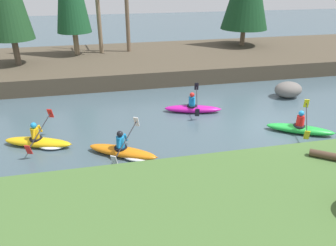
# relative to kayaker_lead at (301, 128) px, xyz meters

# --- Properties ---
(ground_plane) EXTENTS (90.00, 90.00, 0.00)m
(ground_plane) POSITION_rel_kayaker_lead_xyz_m (-1.10, 0.73, -0.22)
(ground_plane) COLOR #425660
(riverbank_far) EXTENTS (44.00, 9.11, 0.95)m
(riverbank_far) POSITION_rel_kayaker_lead_xyz_m (-1.10, 11.58, 0.25)
(riverbank_far) COLOR #4C4233
(riverbank_far) RESTS_ON ground
(bare_tree_upstream) EXTENTS (2.72, 2.69, 4.86)m
(bare_tree_upstream) POSITION_rel_kayaker_lead_xyz_m (-7.66, 13.01, 3.02)
(bare_tree_upstream) COLOR #7A664C
(bare_tree_upstream) RESTS_ON riverbank_far
(bare_tree_mid_upstream) EXTENTS (3.80, 3.75, 6.91)m
(bare_tree_mid_upstream) POSITION_rel_kayaker_lead_xyz_m (-5.70, 13.06, 3.98)
(bare_tree_mid_upstream) COLOR brown
(bare_tree_mid_upstream) RESTS_ON riverbank_far
(kayaker_lead) EXTENTS (2.64, 1.97, 1.20)m
(kayaker_lead) POSITION_rel_kayaker_lead_xyz_m (0.00, 0.00, 0.00)
(kayaker_lead) COLOR green
(kayaker_lead) RESTS_ON ground
(kayaker_middle) EXTENTS (2.77, 2.04, 1.20)m
(kayaker_middle) POSITION_rel_kayaker_lead_xyz_m (-3.76, 3.15, 0.00)
(kayaker_middle) COLOR #C61999
(kayaker_middle) RESTS_ON ground
(kayaker_trailing) EXTENTS (2.62, 1.98, 1.20)m
(kayaker_trailing) POSITION_rel_kayaker_lead_xyz_m (-7.38, -0.33, -0.02)
(kayaker_trailing) COLOR orange
(kayaker_trailing) RESTS_ON ground
(kayaker_far_back) EXTENTS (2.74, 2.00, 1.20)m
(kayaker_far_back) POSITION_rel_kayaker_lead_xyz_m (-10.51, 1.13, -0.02)
(kayaker_far_back) COLOR yellow
(kayaker_far_back) RESTS_ON ground
(boulder_midstream) EXTENTS (1.49, 1.17, 0.84)m
(boulder_midstream) POSITION_rel_kayaker_lead_xyz_m (1.85, 4.09, 0.20)
(boulder_midstream) COLOR slate
(boulder_midstream) RESTS_ON ground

